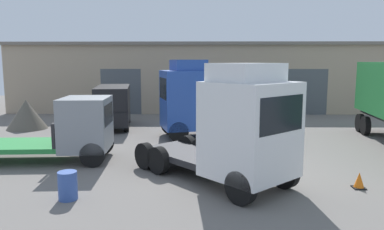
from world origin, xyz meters
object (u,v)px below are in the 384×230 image
Objects in this scene: flatbed_truck_grey at (55,131)px; tractor_unit_blue at (193,101)px; delivery_van_black at (113,105)px; traffic_cone at (359,181)px; oil_drum at (68,186)px; gravel_pile at (27,114)px; tractor_unit_white at (240,130)px.

tractor_unit_blue is at bearing 37.68° from flatbed_truck_grey.
traffic_cone is at bearing 34.66° from delivery_van_black.
gravel_pile is at bearing 119.35° from oil_drum.
tractor_unit_white is 4.36m from traffic_cone.
flatbed_truck_grey is 15.43× the size of traffic_cone.
oil_drum is 1.60× the size of traffic_cone.
oil_drum is (2.08, -4.49, -0.84)m from flatbed_truck_grey.
oil_drum is at bearing -119.76° from tractor_unit_white.
traffic_cone is (5.66, -8.44, -1.77)m from tractor_unit_blue.
tractor_unit_white is 8.16m from flatbed_truck_grey.
tractor_unit_blue is at bearing -12.81° from gravel_pile.
tractor_unit_white is 0.91× the size of tractor_unit_blue.
flatbed_truck_grey is (-0.66, -8.04, -0.14)m from delivery_van_black.
flatbed_truck_grey is 9.65× the size of oil_drum.
oil_drum is at bearing -2.43° from delivery_van_black.
oil_drum is (-3.71, -9.62, -1.58)m from tractor_unit_blue.
gravel_pile is (-10.46, 2.38, -1.11)m from tractor_unit_blue.
tractor_unit_white reaches higher than delivery_van_black.
traffic_cone is (16.11, -10.81, -0.66)m from gravel_pile.
tractor_unit_white is at bearing -41.72° from gravel_pile.
gravel_pile is 2.80× the size of oil_drum.
oil_drum reaches higher than traffic_cone.
tractor_unit_white is 16.25m from gravel_pile.
delivery_van_black is 12.65m from oil_drum.
flatbed_truck_grey is at bearing 114.84° from oil_drum.
tractor_unit_blue is 10.31m from traffic_cone.
oil_drum is at bearing -60.65° from gravel_pile.
tractor_unit_blue reaches higher than delivery_van_black.
traffic_cone is at bearing -33.87° from gravel_pile.
tractor_unit_blue reaches higher than oil_drum.
flatbed_truck_grey is at bearing 163.89° from traffic_cone.
gravel_pile is (-12.11, 10.79, -1.05)m from tractor_unit_white.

